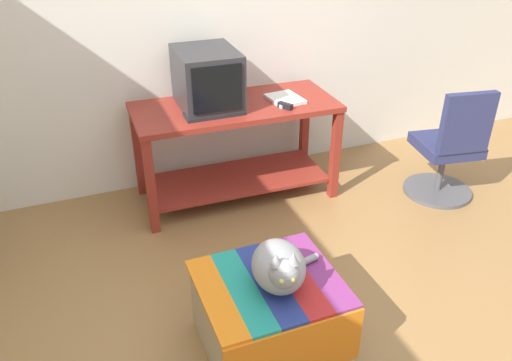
# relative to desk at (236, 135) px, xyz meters

# --- Properties ---
(ground_plane) EXTENTS (14.00, 14.00, 0.00)m
(ground_plane) POSITION_rel_desk_xyz_m (-0.15, -1.60, -0.51)
(ground_plane) COLOR olive
(back_wall) EXTENTS (8.00, 0.10, 2.60)m
(back_wall) POSITION_rel_desk_xyz_m (-0.15, 0.45, 0.79)
(back_wall) COLOR silver
(back_wall) RESTS_ON ground_plane
(desk) EXTENTS (1.47, 0.67, 0.75)m
(desk) POSITION_rel_desk_xyz_m (0.00, 0.00, 0.00)
(desk) COLOR maroon
(desk) RESTS_ON ground_plane
(tv_monitor) EXTENTS (0.42, 0.53, 0.40)m
(tv_monitor) POSITION_rel_desk_xyz_m (-0.18, 0.05, 0.43)
(tv_monitor) COLOR #28282B
(tv_monitor) RESTS_ON desk
(keyboard) EXTENTS (0.40, 0.15, 0.02)m
(keyboard) POSITION_rel_desk_xyz_m (-0.20, -0.14, 0.25)
(keyboard) COLOR black
(keyboard) RESTS_ON desk
(book) EXTENTS (0.24, 0.28, 0.02)m
(book) POSITION_rel_desk_xyz_m (0.37, -0.06, 0.25)
(book) COLOR white
(book) RESTS_ON desk
(ottoman_with_blanket) EXTENTS (0.69, 0.63, 0.42)m
(ottoman_with_blanket) POSITION_rel_desk_xyz_m (-0.36, -1.50, -0.30)
(ottoman_with_blanket) COLOR tan
(ottoman_with_blanket) RESTS_ON ground_plane
(cat) EXTENTS (0.43, 0.40, 0.28)m
(cat) POSITION_rel_desk_xyz_m (-0.32, -1.54, 0.03)
(cat) COLOR gray
(cat) RESTS_ON ottoman_with_blanket
(office_chair) EXTENTS (0.52, 0.52, 0.89)m
(office_chair) POSITION_rel_desk_xyz_m (1.47, -0.60, -0.12)
(office_chair) COLOR #4C4C51
(office_chair) RESTS_ON ground_plane
(stapler) EXTENTS (0.09, 0.11, 0.04)m
(stapler) POSITION_rel_desk_xyz_m (0.30, -0.20, 0.26)
(stapler) COLOR black
(stapler) RESTS_ON desk
(pen) EXTENTS (0.14, 0.05, 0.01)m
(pen) POSITION_rel_desk_xyz_m (0.37, 0.04, 0.24)
(pen) COLOR #B7B7BC
(pen) RESTS_ON desk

